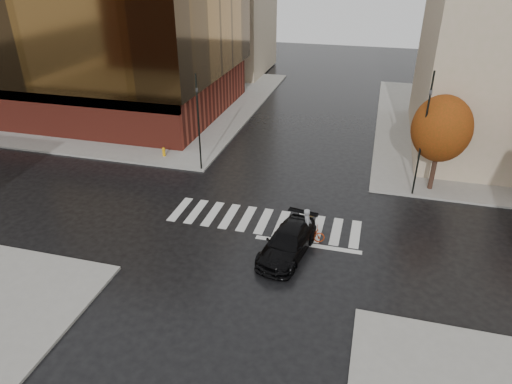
% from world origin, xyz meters
% --- Properties ---
extents(ground, '(120.00, 120.00, 0.00)m').
position_xyz_m(ground, '(0.00, 0.00, 0.00)').
color(ground, black).
rests_on(ground, ground).
extents(sidewalk_nw, '(30.00, 30.00, 0.15)m').
position_xyz_m(sidewalk_nw, '(-21.00, 21.00, 0.07)').
color(sidewalk_nw, gray).
rests_on(sidewalk_nw, ground).
extents(crosswalk, '(12.00, 3.00, 0.01)m').
position_xyz_m(crosswalk, '(0.00, 0.50, 0.01)').
color(crosswalk, silver).
rests_on(crosswalk, ground).
extents(office_glass, '(27.00, 19.00, 16.00)m').
position_xyz_m(office_glass, '(-22.00, 17.99, 8.28)').
color(office_glass, maroon).
rests_on(office_glass, sidewalk_nw).
extents(tree_ne_a, '(3.80, 3.80, 6.50)m').
position_xyz_m(tree_ne_a, '(10.00, 7.40, 4.46)').
color(tree_ne_a, black).
rests_on(tree_ne_a, sidewalk_ne).
extents(sedan, '(2.90, 5.36, 1.48)m').
position_xyz_m(sedan, '(2.07, -2.44, 0.74)').
color(sedan, black).
rests_on(sedan, ground).
extents(cyclist, '(1.95, 1.03, 2.11)m').
position_xyz_m(cyclist, '(2.92, -1.00, 0.72)').
color(cyclist, '#9F320E').
rests_on(cyclist, ground).
extents(traffic_light_nw, '(0.19, 0.17, 7.08)m').
position_xyz_m(traffic_light_nw, '(-6.30, 6.30, 4.16)').
color(traffic_light_nw, black).
rests_on(traffic_light_nw, sidewalk_nw).
extents(traffic_light_ne, '(0.22, 0.24, 8.19)m').
position_xyz_m(traffic_light_ne, '(8.82, 6.30, 4.93)').
color(traffic_light_ne, black).
rests_on(traffic_light_ne, sidewalk_ne).
extents(fire_hydrant, '(0.25, 0.25, 0.71)m').
position_xyz_m(fire_hydrant, '(-10.00, 7.72, 0.54)').
color(fire_hydrant, orange).
rests_on(fire_hydrant, sidewalk_nw).
extents(manhole, '(0.76, 0.76, 0.01)m').
position_xyz_m(manhole, '(2.64, 2.00, 0.01)').
color(manhole, '#453418').
rests_on(manhole, ground).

